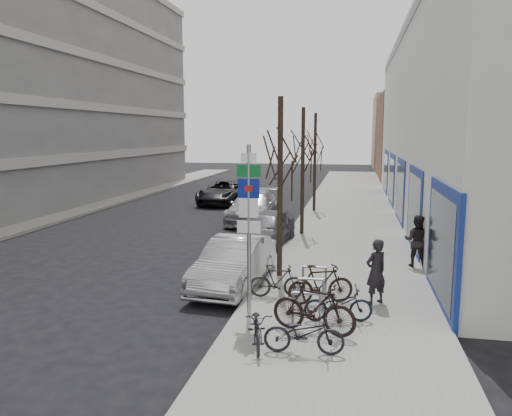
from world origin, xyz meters
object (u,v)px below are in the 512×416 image
at_px(bike_rack, 311,291).
at_px(parked_car_front, 234,263).
at_px(tree_mid, 303,141).
at_px(bike_near_left, 258,324).
at_px(meter_mid, 287,221).
at_px(bike_far_inner, 321,284).
at_px(bike_mid_curb, 338,301).
at_px(tree_near, 280,145).
at_px(parked_car_back, 253,207).
at_px(tree_far, 315,139).
at_px(bike_far_curb, 304,330).
at_px(meter_back, 301,203).
at_px(pedestrian_near, 376,272).
at_px(pedestrian_far, 417,240).
at_px(bike_near_right, 314,307).
at_px(bike_mid_inner, 277,281).
at_px(parked_car_mid, 266,228).
at_px(highway_sign_pole, 249,220).
at_px(lane_car, 224,192).
at_px(meter_front, 262,254).

bearing_deg(bike_rack, parked_car_front, 140.42).
xyz_separation_m(tree_mid, bike_near_left, (0.32, -11.62, -3.49)).
bearing_deg(meter_mid, bike_far_inner, -75.82).
bearing_deg(bike_mid_curb, tree_near, 18.51).
height_order(meter_mid, parked_car_back, parked_car_back).
bearing_deg(bike_mid_curb, tree_far, -3.58).
bearing_deg(bike_far_curb, meter_back, 3.24).
bearing_deg(tree_far, bike_mid_curb, -83.48).
xyz_separation_m(pedestrian_near, pedestrian_far, (1.44, 3.91, 0.02)).
distance_m(meter_mid, bike_near_right, 9.42).
xyz_separation_m(bike_rack, bike_mid_inner, (-0.95, 0.85, -0.06)).
bearing_deg(bike_mid_inner, pedestrian_far, -53.69).
distance_m(tree_far, parked_car_mid, 9.31).
xyz_separation_m(bike_far_curb, bike_far_inner, (0.13, 2.95, 0.04)).
bearing_deg(bike_far_inner, tree_mid, -13.03).
relative_size(tree_near, parked_car_front, 1.29).
relative_size(parked_car_mid, parked_car_back, 0.81).
distance_m(meter_mid, bike_near_left, 10.15).
distance_m(highway_sign_pole, bike_near_left, 2.50).
bearing_deg(tree_far, bike_rack, -85.68).
xyz_separation_m(tree_near, pedestrian_far, (4.20, 1.88, -3.10)).
xyz_separation_m(bike_rack, meter_back, (-1.65, 13.40, 0.26)).
distance_m(parked_car_front, parked_car_back, 10.70).
distance_m(bike_near_left, parked_car_mid, 9.65).
relative_size(parked_car_mid, lane_car, 0.79).
distance_m(bike_near_left, lane_car, 21.69).
height_order(highway_sign_pole, lane_car, highway_sign_pole).
distance_m(bike_far_inner, lane_car, 19.43).
relative_size(bike_near_right, bike_far_inner, 1.09).
bearing_deg(meter_mid, pedestrian_far, -33.88).
xyz_separation_m(tree_near, tree_far, (0.00, 13.00, 0.00)).
height_order(highway_sign_pole, bike_far_curb, highway_sign_pole).
bearing_deg(lane_car, parked_car_front, -71.61).
bearing_deg(tree_far, parked_car_mid, -97.95).
relative_size(bike_far_curb, pedestrian_near, 0.95).
relative_size(bike_near_left, bike_near_right, 0.80).
xyz_separation_m(parked_car_mid, lane_car, (-4.69, 11.26, 0.02)).
distance_m(bike_rack, parked_car_mid, 7.69).
relative_size(meter_front, pedestrian_far, 0.74).
bearing_deg(pedestrian_near, parked_car_mid, -95.78).
bearing_deg(bike_mid_curb, parked_car_mid, 11.31).
relative_size(bike_rack, parked_car_mid, 0.54).
distance_m(meter_front, pedestrian_far, 5.22).
distance_m(tree_mid, bike_mid_curb, 10.70).
height_order(bike_far_curb, parked_car_front, parked_car_front).
bearing_deg(tree_far, parked_car_back, -130.01).
distance_m(bike_rack, bike_near_left, 2.39).
height_order(meter_back, pedestrian_near, pedestrian_near).
distance_m(bike_mid_curb, parked_car_back, 13.92).
bearing_deg(bike_near_right, bike_rack, 21.65).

